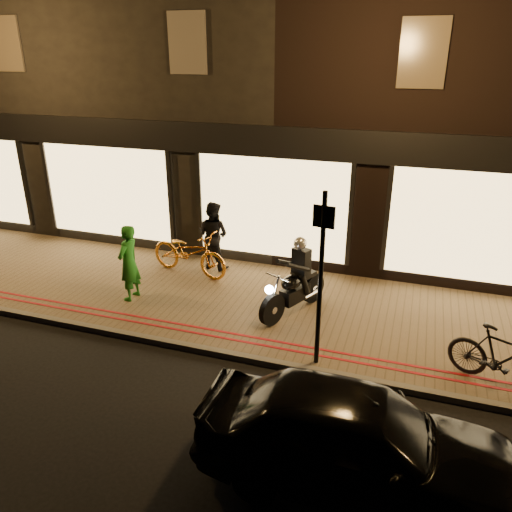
{
  "coord_description": "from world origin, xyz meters",
  "views": [
    {
      "loc": [
        3.25,
        -6.89,
        5.04
      ],
      "look_at": [
        0.2,
        2.17,
        1.1
      ],
      "focal_mm": 35.0,
      "sensor_mm": 36.0,
      "label": 1
    }
  ],
  "objects": [
    {
      "name": "ground",
      "position": [
        0.0,
        0.0,
        0.0
      ],
      "size": [
        90.0,
        90.0,
        0.0
      ],
      "primitive_type": "plane",
      "color": "black",
      "rests_on": "ground"
    },
    {
      "name": "sidewalk",
      "position": [
        0.0,
        2.0,
        0.06
      ],
      "size": [
        50.0,
        4.0,
        0.12
      ],
      "primitive_type": "cube",
      "color": "brown",
      "rests_on": "ground"
    },
    {
      "name": "kerb_stone",
      "position": [
        0.0,
        0.05,
        0.06
      ],
      "size": [
        50.0,
        0.14,
        0.12
      ],
      "primitive_type": "cube",
      "color": "#59544C",
      "rests_on": "ground"
    },
    {
      "name": "red_kerb_lines",
      "position": [
        0.0,
        0.55,
        0.12
      ],
      "size": [
        50.0,
        0.26,
        0.01
      ],
      "color": "maroon",
      "rests_on": "sidewalk"
    },
    {
      "name": "building_row",
      "position": [
        -0.0,
        8.99,
        4.25
      ],
      "size": [
        48.0,
        10.11,
        8.5
      ],
      "color": "black",
      "rests_on": "ground"
    },
    {
      "name": "motorcycle",
      "position": [
        1.13,
        1.85,
        0.73
      ],
      "size": [
        0.94,
        1.82,
        1.59
      ],
      "rotation": [
        0.0,
        0.0,
        -0.42
      ],
      "color": "black",
      "rests_on": "sidewalk"
    },
    {
      "name": "sign_post",
      "position": [
        1.93,
        0.25,
        1.8
      ],
      "size": [
        0.35,
        0.09,
        3.0
      ],
      "rotation": [
        0.0,
        0.0,
        -0.15
      ],
      "color": "black",
      "rests_on": "sidewalk"
    },
    {
      "name": "bicycle_gold",
      "position": [
        -1.7,
        2.89,
        0.66
      ],
      "size": [
        2.16,
        1.1,
        1.08
      ],
      "primitive_type": "imported",
      "rotation": [
        0.0,
        0.0,
        1.38
      ],
      "color": "orange",
      "rests_on": "sidewalk"
    },
    {
      "name": "bicycle_dark",
      "position": [
        4.77,
        0.5,
        0.63
      ],
      "size": [
        1.72,
        1.16,
        1.01
      ],
      "primitive_type": "imported",
      "rotation": [
        0.0,
        0.0,
        1.12
      ],
      "color": "black",
      "rests_on": "sidewalk"
    },
    {
      "name": "person_green",
      "position": [
        -2.33,
        1.33,
        0.94
      ],
      "size": [
        0.41,
        0.61,
        1.64
      ],
      "primitive_type": "imported",
      "rotation": [
        0.0,
        0.0,
        -1.61
      ],
      "color": "#1F751F",
      "rests_on": "sidewalk"
    },
    {
      "name": "person_dark",
      "position": [
        -1.31,
        3.43,
        0.95
      ],
      "size": [
        0.9,
        0.76,
        1.65
      ],
      "primitive_type": "imported",
      "rotation": [
        0.0,
        0.0,
        2.96
      ],
      "color": "black",
      "rests_on": "sidewalk"
    },
    {
      "name": "parked_car",
      "position": [
        2.87,
        -1.97,
        0.67
      ],
      "size": [
        3.96,
        1.64,
        1.34
      ],
      "primitive_type": "imported",
      "rotation": [
        0.0,
        0.0,
        1.59
      ],
      "color": "black",
      "rests_on": "ground"
    }
  ]
}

